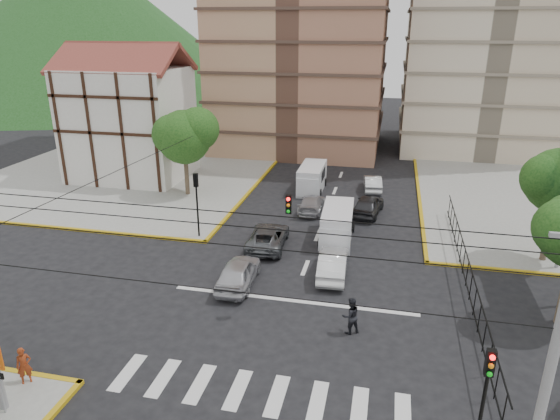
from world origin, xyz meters
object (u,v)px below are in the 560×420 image
(traffic_light_nw, at_px, (197,194))
(pedestrian_crosswalk, at_px, (351,316))
(car_white_front_right, at_px, (333,264))
(pedestrian_sw_corner, at_px, (24,366))
(traffic_light_se, at_px, (485,389))
(van_right_lane, at_px, (337,226))
(van_left_lane, at_px, (311,179))
(car_silver_front_left, at_px, (238,272))

(traffic_light_nw, relative_size, pedestrian_crosswalk, 2.40)
(car_white_front_right, xyz_separation_m, pedestrian_sw_corner, (-10.83, -12.01, 0.20))
(pedestrian_sw_corner, distance_m, pedestrian_crosswalk, 13.93)
(traffic_light_nw, xyz_separation_m, car_white_front_right, (9.49, -3.36, -2.38))
(traffic_light_se, bearing_deg, traffic_light_nw, 135.00)
(van_right_lane, bearing_deg, pedestrian_crosswalk, -82.77)
(traffic_light_se, xyz_separation_m, van_left_lane, (-9.79, 27.23, -2.03))
(traffic_light_nw, height_order, car_white_front_right, traffic_light_nw)
(car_silver_front_left, bearing_deg, pedestrian_crosswalk, 151.21)
(pedestrian_crosswalk, bearing_deg, van_right_lane, -112.19)
(van_right_lane, height_order, car_silver_front_left, van_right_lane)
(car_white_front_right, bearing_deg, car_silver_front_left, 21.55)
(car_silver_front_left, distance_m, pedestrian_sw_corner, 11.37)
(car_white_front_right, bearing_deg, traffic_light_nw, -22.58)
(van_right_lane, distance_m, pedestrian_crosswalk, 10.56)
(car_silver_front_left, relative_size, pedestrian_crosswalk, 2.46)
(pedestrian_crosswalk, bearing_deg, traffic_light_se, 92.34)
(traffic_light_se, xyz_separation_m, traffic_light_nw, (-15.60, 15.60, 0.00))
(van_right_lane, xyz_separation_m, pedestrian_sw_corner, (-10.50, -16.89, -0.15))
(traffic_light_se, bearing_deg, pedestrian_crosswalk, 124.50)
(car_silver_front_left, bearing_deg, traffic_light_se, 135.91)
(traffic_light_se, distance_m, car_white_front_right, 13.89)
(car_white_front_right, bearing_deg, pedestrian_sw_corner, 44.88)
(traffic_light_nw, height_order, van_right_lane, traffic_light_nw)
(van_right_lane, height_order, pedestrian_crosswalk, van_right_lane)
(car_silver_front_left, bearing_deg, pedestrian_sw_corner, 56.80)
(van_left_lane, distance_m, car_silver_front_left, 17.31)
(traffic_light_se, height_order, traffic_light_nw, same)
(car_silver_front_left, distance_m, pedestrian_crosswalk, 7.23)
(car_silver_front_left, relative_size, car_white_front_right, 1.01)
(van_right_lane, bearing_deg, pedestrian_sw_corner, -124.60)
(pedestrian_sw_corner, bearing_deg, van_right_lane, 16.29)
(van_right_lane, relative_size, pedestrian_sw_corner, 3.20)
(van_left_lane, bearing_deg, car_white_front_right, -76.60)
(van_right_lane, distance_m, van_left_lane, 10.64)
(traffic_light_se, height_order, van_right_lane, traffic_light_se)
(car_silver_front_left, bearing_deg, van_right_lane, -124.98)
(traffic_light_nw, relative_size, van_left_lane, 0.89)
(van_left_lane, bearing_deg, pedestrian_sw_corner, -105.23)
(traffic_light_nw, distance_m, car_white_front_right, 10.34)
(traffic_light_nw, bearing_deg, pedestrian_sw_corner, -95.00)
(car_silver_front_left, relative_size, pedestrian_sw_corner, 2.86)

